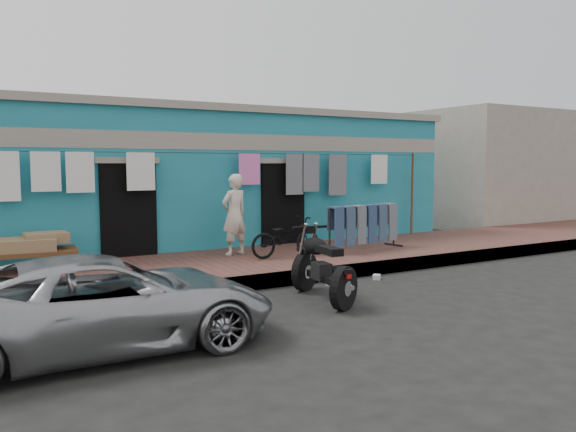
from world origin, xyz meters
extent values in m
plane|color=black|center=(0.00, 0.00, 0.00)|extent=(80.00, 80.00, 0.00)
cube|color=brown|center=(0.00, 3.00, 0.12)|extent=(28.00, 3.00, 0.25)
cube|color=gray|center=(0.00, 1.55, 0.12)|extent=(28.00, 0.10, 0.25)
cube|color=teal|center=(0.00, 7.00, 1.60)|extent=(12.00, 5.00, 3.20)
cube|color=#9E9384|center=(0.00, 4.56, 2.55)|extent=(12.00, 0.14, 0.35)
cube|color=#9E9384|center=(0.00, 7.00, 3.28)|extent=(12.20, 5.20, 0.16)
cube|color=black|center=(-2.20, 4.48, 1.05)|extent=(1.10, 0.10, 2.10)
cube|color=black|center=(1.30, 4.48, 1.05)|extent=(1.10, 0.10, 2.10)
cube|color=#9E9384|center=(11.00, 7.00, 1.90)|extent=(6.00, 5.00, 3.80)
cylinder|color=brown|center=(5.00, 4.25, 1.30)|extent=(0.06, 0.06, 2.10)
cylinder|color=black|center=(0.00, 4.25, 2.30)|extent=(10.00, 0.01, 0.01)
cube|color=silver|center=(-4.43, 4.25, 1.86)|extent=(0.60, 0.02, 0.87)
cube|color=silver|center=(-3.71, 4.25, 1.94)|extent=(0.50, 0.02, 0.72)
cube|color=silver|center=(-3.12, 4.25, 1.92)|extent=(0.50, 0.02, 0.75)
cube|color=silver|center=(-2.00, 4.25, 1.93)|extent=(0.55, 0.02, 0.74)
cube|color=pink|center=(0.34, 4.25, 1.97)|extent=(0.50, 0.02, 0.67)
cube|color=slate|center=(1.48, 4.25, 1.84)|extent=(0.45, 0.02, 0.92)
cube|color=slate|center=(1.91, 4.25, 1.87)|extent=(0.45, 0.02, 0.86)
cube|color=slate|center=(2.66, 4.25, 1.82)|extent=(0.50, 0.02, 0.96)
cube|color=silver|center=(3.91, 4.25, 1.94)|extent=(0.50, 0.02, 0.71)
imported|color=#A5A5AA|center=(-3.69, -0.29, 0.55)|extent=(3.94, 1.86, 1.10)
imported|color=beige|center=(-0.31, 3.62, 1.06)|extent=(0.67, 0.53, 1.63)
imported|color=black|center=(0.44, 2.85, 0.73)|extent=(1.49, 0.54, 0.96)
cube|color=silver|center=(0.39, 1.20, 0.04)|extent=(0.19, 0.16, 0.07)
cube|color=silver|center=(1.39, 1.20, 0.04)|extent=(0.21, 0.21, 0.08)
cube|color=silver|center=(0.42, 0.83, 0.05)|extent=(0.24, 0.27, 0.09)
camera|label=1|loc=(-5.00, -6.63, 2.08)|focal=35.00mm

